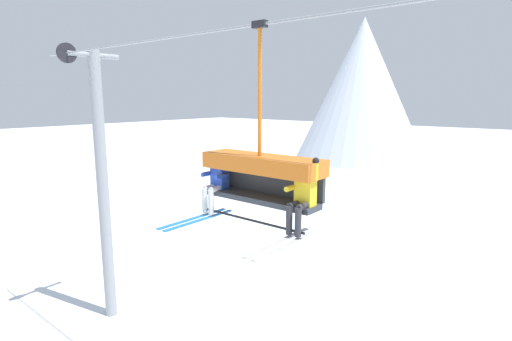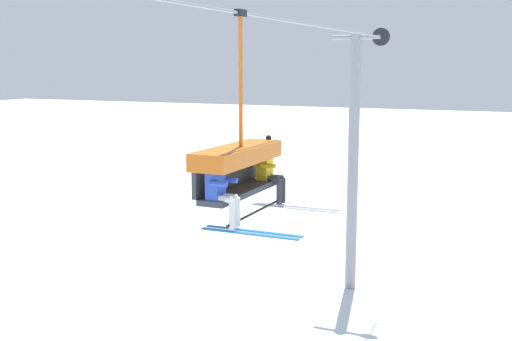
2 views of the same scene
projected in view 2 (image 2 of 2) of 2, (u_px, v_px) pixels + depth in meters
name	position (u px, v px, depth m)	size (l,w,h in m)	color
lift_tower_far	(354.00, 157.00, 21.10)	(0.36, 1.88, 8.64)	gray
lift_cable	(277.00, 19.00, 12.37)	(19.29, 0.05, 0.05)	gray
chairlift_chair	(237.00, 162.00, 11.32)	(2.44, 0.74, 3.50)	#33383D
skier_blue	(223.00, 190.00, 10.38)	(0.46, 1.70, 1.23)	#2847B7
skier_yellow	(270.00, 170.00, 12.20)	(0.48, 1.70, 1.34)	yellow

